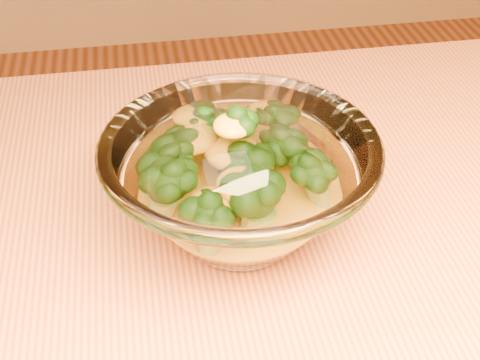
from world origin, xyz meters
name	(u,v)px	position (x,y,z in m)	size (l,w,h in m)	color
glass_bowl	(240,185)	(0.08, 0.13, 0.80)	(0.19, 0.19, 0.09)	white
cheese_sauce	(240,204)	(0.08, 0.13, 0.78)	(0.10, 0.10, 0.03)	orange
broccoli_heap	(228,169)	(0.07, 0.13, 0.80)	(0.12, 0.13, 0.07)	black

